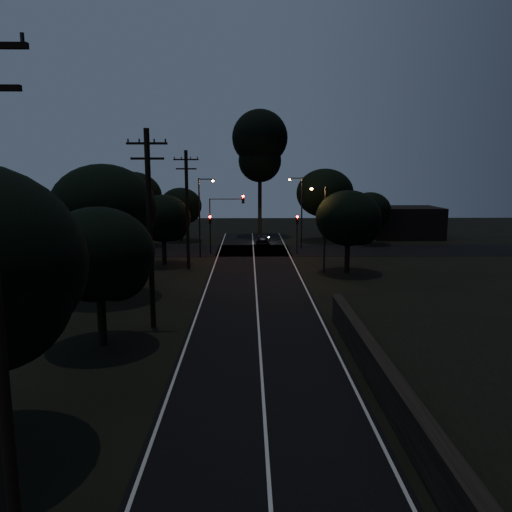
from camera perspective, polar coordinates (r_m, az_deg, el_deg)
name	(u,v)px	position (r m, az deg, el deg)	size (l,w,h in m)	color
ground	(270,493)	(15.23, 1.57, -25.43)	(160.00, 160.00, 0.00)	black
road_surface	(255,270)	(44.43, -0.14, -1.60)	(60.00, 70.00, 0.03)	black
retaining_wall	(496,417)	(19.34, 25.75, -16.23)	(6.93, 26.00, 1.60)	black
utility_pole_mid	(150,226)	(28.13, -12.04, 3.36)	(2.20, 0.30, 11.00)	black
utility_pole_far	(187,208)	(44.89, -7.88, 5.48)	(2.20, 0.30, 10.50)	black
tree_left_b	(102,257)	(25.72, -17.22, -0.10)	(5.54, 5.54, 7.04)	black
tree_left_c	(107,212)	(35.73, -16.66, 4.85)	(7.30, 7.30, 9.22)	black
tree_left_d	(165,220)	(47.19, -10.37, 4.11)	(5.17, 5.17, 6.56)	black
tree_far_nw	(182,207)	(63.03, -8.45, 5.60)	(5.25, 5.25, 6.65)	black
tree_far_w	(135,198)	(59.85, -13.72, 6.47)	(6.77, 6.77, 8.63)	black
tree_far_ne	(327,194)	(63.13, 8.12, 6.99)	(7.11, 7.11, 8.99)	black
tree_far_e	(372,211)	(61.32, 13.07, 5.08)	(4.89, 4.89, 6.21)	black
tree_right_a	(351,220)	(43.42, 10.79, 4.10)	(5.60, 5.60, 7.12)	black
tall_pine	(260,145)	(67.53, 0.45, 12.55)	(7.35, 7.35, 16.70)	black
building_left	(98,222)	(67.62, -17.63, 3.74)	(10.00, 8.00, 4.40)	black
building_right	(404,222)	(68.93, 16.51, 3.73)	(9.00, 7.00, 4.00)	black
signal_left	(210,227)	(52.91, -5.27, 3.29)	(0.28, 0.35, 4.10)	black
signal_right	(297,227)	(53.01, 4.71, 3.31)	(0.28, 0.35, 4.10)	black
signal_mast	(226,213)	(52.66, -3.46, 4.93)	(3.70, 0.35, 6.25)	black
streetlight_a	(201,212)	(50.82, -6.27, 5.04)	(1.66, 0.26, 8.00)	black
streetlight_b	(300,207)	(56.89, 5.06, 5.56)	(1.66, 0.26, 8.00)	black
streetlight_c	(323,223)	(43.14, 7.66, 3.80)	(1.46, 0.26, 7.50)	black
car	(263,240)	(59.02, 0.79, 1.86)	(1.54, 3.83, 1.31)	black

